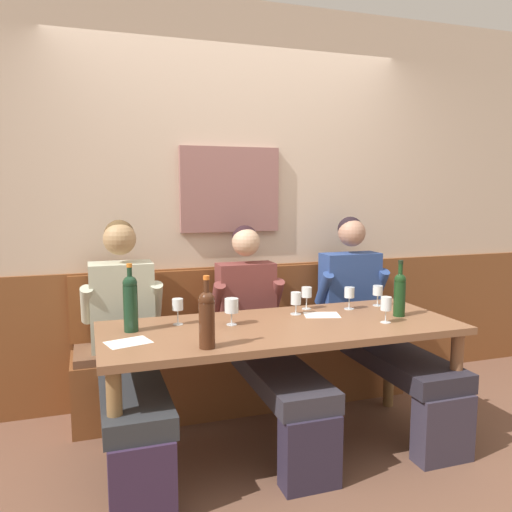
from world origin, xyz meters
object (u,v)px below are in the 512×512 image
(wine_glass_mid_left, at_px, (296,299))
(wine_glass_left_end, at_px, (307,293))
(wine_glass_mid_right, at_px, (386,305))
(wine_bottle_amber_mid, at_px, (130,301))
(person_center_left_seat, at_px, (263,335))
(wine_glass_center_front, at_px, (349,294))
(person_left_seat, at_px, (126,338))
(wine_glass_right_end, at_px, (178,306))
(person_center_right_seat, at_px, (376,322))
(wall_bench, at_px, (245,364))
(dining_table, at_px, (281,339))
(wine_bottle_green_tall, at_px, (400,293))
(wine_glass_center_rear, at_px, (232,307))
(wine_bottle_clear_water, at_px, (207,317))
(wine_glass_near_bucket, at_px, (378,292))

(wine_glass_mid_left, distance_m, wine_glass_left_end, 0.16)
(wine_glass_left_end, bearing_deg, wine_glass_mid_right, -57.47)
(wine_bottle_amber_mid, bearing_deg, person_center_left_seat, 12.35)
(wine_glass_center_front, bearing_deg, wine_glass_mid_left, -177.11)
(person_left_seat, distance_m, wine_glass_right_end, 0.38)
(person_center_right_seat, bearing_deg, wine_glass_center_front, -158.86)
(wall_bench, height_order, dining_table, wall_bench)
(wine_glass_center_front, bearing_deg, person_center_left_seat, 170.54)
(wine_bottle_green_tall, relative_size, wine_glass_center_rear, 2.24)
(person_left_seat, height_order, wine_glass_left_end, person_left_seat)
(wine_glass_right_end, bearing_deg, wine_glass_left_end, 8.04)
(person_center_left_seat, relative_size, wine_glass_right_end, 8.48)
(wine_glass_mid_right, bearing_deg, wine_glass_mid_left, 139.76)
(dining_table, distance_m, wine_bottle_clear_water, 0.62)
(dining_table, bearing_deg, wine_glass_center_rear, 162.98)
(wine_bottle_amber_mid, height_order, wine_glass_near_bucket, wine_bottle_amber_mid)
(wine_glass_near_bucket, bearing_deg, person_center_right_seat, 62.78)
(dining_table, bearing_deg, wine_glass_mid_right, -14.69)
(wall_bench, xyz_separation_m, dining_table, (0.00, -0.69, 0.38))
(wall_bench, relative_size, wine_glass_left_end, 16.28)
(wine_glass_center_rear, bearing_deg, wine_glass_center_front, 9.17)
(person_center_right_seat, bearing_deg, wine_glass_mid_left, -169.32)
(dining_table, distance_m, wine_glass_mid_right, 0.63)
(wall_bench, bearing_deg, dining_table, -90.00)
(person_left_seat, distance_m, wine_bottle_clear_water, 0.76)
(wine_glass_center_front, bearing_deg, person_left_seat, 174.13)
(person_center_right_seat, height_order, wine_bottle_clear_water, person_center_right_seat)
(wine_glass_near_bucket, height_order, wine_glass_center_front, wine_glass_center_front)
(person_left_seat, bearing_deg, wine_glass_center_rear, -25.98)
(wall_bench, relative_size, wine_bottle_clear_water, 6.56)
(wine_glass_near_bucket, height_order, wine_glass_right_end, wine_glass_right_end)
(dining_table, height_order, person_center_right_seat, person_center_right_seat)
(wine_bottle_clear_water, height_order, wine_glass_center_front, wine_bottle_clear_water)
(dining_table, distance_m, wine_bottle_amber_mid, 0.86)
(person_center_left_seat, height_order, wine_glass_right_end, person_center_left_seat)
(wine_bottle_clear_water, bearing_deg, wine_glass_center_rear, 58.53)
(wine_glass_center_rear, height_order, wine_glass_mid_left, wine_glass_center_rear)
(wine_bottle_amber_mid, bearing_deg, person_center_right_seat, 6.64)
(person_center_right_seat, bearing_deg, wine_glass_near_bucket, -117.22)
(person_left_seat, xyz_separation_m, wine_glass_center_front, (1.37, -0.14, 0.20))
(wine_bottle_amber_mid, relative_size, wine_glass_center_rear, 2.43)
(wine_bottle_clear_water, xyz_separation_m, wine_glass_mid_right, (1.07, 0.13, -0.05))
(wine_glass_center_rear, bearing_deg, wine_bottle_amber_mid, 175.43)
(wine_glass_mid_left, relative_size, wine_glass_mid_right, 0.91)
(wine_glass_right_end, height_order, wine_glass_center_rear, wine_glass_center_rear)
(wine_bottle_clear_water, bearing_deg, wall_bench, 63.25)
(wall_bench, bearing_deg, person_left_seat, -157.65)
(wine_bottle_clear_water, relative_size, wine_glass_mid_left, 2.56)
(person_center_right_seat, distance_m, wine_bottle_clear_water, 1.46)
(person_center_right_seat, distance_m, wine_glass_left_end, 0.57)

